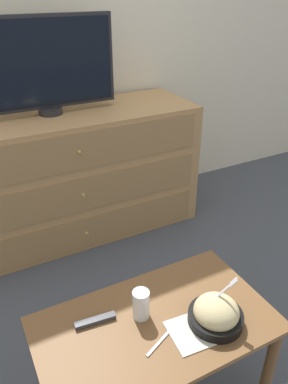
# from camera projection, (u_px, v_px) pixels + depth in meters

# --- Properties ---
(ground_plane) EXTENTS (12.00, 12.00, 0.00)m
(ground_plane) POSITION_uv_depth(u_px,v_px,m) (53.00, 210.00, 2.89)
(ground_plane) COLOR #474C56
(wall_back) EXTENTS (12.00, 0.05, 2.60)m
(wall_back) POSITION_uv_depth(u_px,v_px,m) (27.00, 28.00, 2.27)
(wall_back) COLOR silver
(wall_back) RESTS_ON ground_plane
(dresser) EXTENTS (1.70, 0.57, 0.84)m
(dresser) POSITION_uv_depth(u_px,v_px,m) (69.00, 176.00, 2.47)
(dresser) COLOR tan
(dresser) RESTS_ON ground_plane
(tv) EXTENTS (0.83, 0.14, 0.55)m
(tv) POSITION_uv_depth(u_px,v_px,m) (45.00, 65.00, 2.13)
(tv) COLOR #232328
(tv) RESTS_ON dresser
(coffee_table) EXTENTS (0.87, 0.51, 0.46)m
(coffee_table) POSITION_uv_depth(u_px,v_px,m) (156.00, 336.00, 1.41)
(coffee_table) COLOR brown
(coffee_table) RESTS_ON ground_plane
(takeout_bowl) EXTENTS (0.20, 0.20, 0.20)m
(takeout_bowl) POSITION_uv_depth(u_px,v_px,m) (216.00, 314.00, 1.35)
(takeout_bowl) COLOR black
(takeout_bowl) RESTS_ON coffee_table
(drink_cup) EXTENTS (0.06, 0.06, 0.12)m
(drink_cup) POSITION_uv_depth(u_px,v_px,m) (141.00, 306.00, 1.37)
(drink_cup) COLOR beige
(drink_cup) RESTS_ON coffee_table
(napkin) EXTENTS (0.17, 0.17, 0.00)m
(napkin) POSITION_uv_depth(u_px,v_px,m) (192.00, 332.00, 1.33)
(napkin) COLOR silver
(napkin) RESTS_ON coffee_table
(knife) EXTENTS (0.16, 0.08, 0.01)m
(knife) POSITION_uv_depth(u_px,v_px,m) (162.00, 339.00, 1.31)
(knife) COLOR silver
(knife) RESTS_ON coffee_table
(remote_control) EXTENTS (0.15, 0.04, 0.02)m
(remote_control) POSITION_uv_depth(u_px,v_px,m) (95.00, 321.00, 1.37)
(remote_control) COLOR #38383D
(remote_control) RESTS_ON coffee_table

